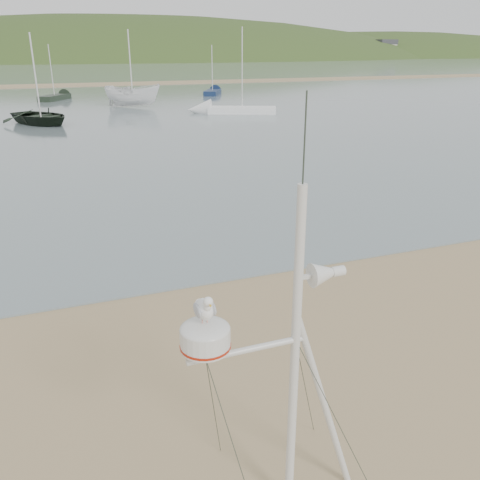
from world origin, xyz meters
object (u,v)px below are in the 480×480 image
object	(u,v)px
mast_rig	(289,429)
sailboat_white_near	(219,110)
boat_dark	(37,85)
sailboat_dark_mid	(61,96)
sailboat_blue_far	(214,91)
boat_white	(131,77)

from	to	relation	value
mast_rig	sailboat_white_near	size ratio (longest dim) A/B	0.66
mast_rig	boat_dark	world-z (taller)	boat_dark
mast_rig	sailboat_dark_mid	world-z (taller)	sailboat_dark_mid
sailboat_blue_far	mast_rig	bearing A→B (deg)	-107.48
boat_dark	boat_white	world-z (taller)	boat_dark
boat_dark	sailboat_dark_mid	bearing A→B (deg)	49.75
boat_dark	sailboat_white_near	distance (m)	13.50
boat_white	sailboat_dark_mid	xyz separation A→B (m)	(-5.48, 10.05, -2.27)
mast_rig	sailboat_dark_mid	distance (m)	52.09
sailboat_dark_mid	boat_white	bearing A→B (deg)	-61.40
boat_dark	sailboat_dark_mid	distance (m)	18.75
mast_rig	sailboat_dark_mid	xyz separation A→B (m)	(0.11, 52.08, -0.82)
mast_rig	sailboat_blue_far	bearing A→B (deg)	72.52
boat_white	sailboat_dark_mid	bearing A→B (deg)	59.93
sailboat_dark_mid	sailboat_white_near	bearing A→B (deg)	-56.96
boat_white	sailboat_white_near	xyz separation A→B (m)	(5.55, -6.91, -2.28)
mast_rig	boat_dark	xyz separation A→B (m)	(-2.08, 33.60, 1.47)
sailboat_blue_far	sailboat_white_near	bearing A→B (deg)	-107.21
boat_dark	boat_white	size ratio (longest dim) A/B	1.01
boat_white	sailboat_blue_far	size ratio (longest dim) A/B	0.92
boat_white	sailboat_dark_mid	size ratio (longest dim) A/B	0.91
boat_white	sailboat_dark_mid	distance (m)	11.67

